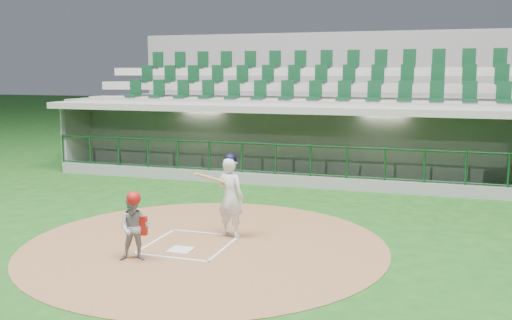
{
  "coord_description": "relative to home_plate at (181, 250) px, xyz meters",
  "views": [
    {
      "loc": [
        4.59,
        -10.27,
        3.4
      ],
      "look_at": [
        0.46,
        2.6,
        1.3
      ],
      "focal_mm": 40.0,
      "sensor_mm": 36.0,
      "label": 1
    }
  ],
  "objects": [
    {
      "name": "ground",
      "position": [
        0.0,
        0.7,
        -0.02
      ],
      "size": [
        120.0,
        120.0,
        0.0
      ],
      "primitive_type": "plane",
      "color": "#164513",
      "rests_on": "ground"
    },
    {
      "name": "dirt_circle",
      "position": [
        0.3,
        0.5,
        -0.02
      ],
      "size": [
        7.2,
        7.2,
        0.01
      ],
      "primitive_type": "cylinder",
      "color": "brown",
      "rests_on": "ground"
    },
    {
      "name": "home_plate",
      "position": [
        0.0,
        0.0,
        0.0
      ],
      "size": [
        0.43,
        0.43,
        0.02
      ],
      "primitive_type": "cube",
      "color": "silver",
      "rests_on": "dirt_circle"
    },
    {
      "name": "batter_box_chalk",
      "position": [
        0.0,
        0.4,
        -0.0
      ],
      "size": [
        1.55,
        1.8,
        0.01
      ],
      "color": "white",
      "rests_on": "ground"
    },
    {
      "name": "dugout_structure",
      "position": [
        0.17,
        8.52,
        0.94
      ],
      "size": [
        16.4,
        3.7,
        3.0
      ],
      "color": "slate",
      "rests_on": "ground"
    },
    {
      "name": "seating_deck",
      "position": [
        0.0,
        11.61,
        1.4
      ],
      "size": [
        17.0,
        6.72,
        5.15
      ],
      "color": "gray",
      "rests_on": "ground"
    },
    {
      "name": "batter",
      "position": [
        0.59,
        1.18,
        0.87
      ],
      "size": [
        0.89,
        0.92,
        1.75
      ],
      "color": "silver",
      "rests_on": "dirt_circle"
    },
    {
      "name": "catcher",
      "position": [
        -0.55,
        -0.74,
        0.61
      ],
      "size": [
        0.7,
        0.62,
        1.27
      ],
      "color": "gray",
      "rests_on": "dirt_circle"
    }
  ]
}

